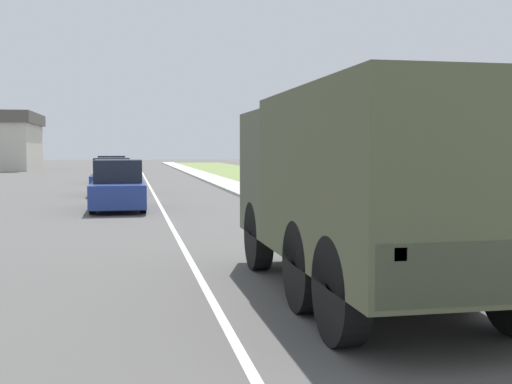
{
  "coord_description": "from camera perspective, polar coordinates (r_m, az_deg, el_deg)",
  "views": [
    {
      "loc": [
        -1.1,
        2.38,
        2.1
      ],
      "look_at": [
        0.85,
        12.27,
        1.42
      ],
      "focal_mm": 45.0,
      "sensor_mm": 36.0,
      "label": 1
    }
  ],
  "objects": [
    {
      "name": "sidewalk_right",
      "position": [
        38.09,
        -2.71,
        0.78
      ],
      "size": [
        1.8,
        120.0,
        0.12
      ],
      "color": "beige",
      "rests_on": "ground"
    },
    {
      "name": "military_truck",
      "position": [
        9.11,
        9.64,
        0.95
      ],
      "size": [
        2.4,
        6.64,
        2.86
      ],
      "color": "#474C38",
      "rests_on": "ground"
    },
    {
      "name": "car_nearest_ahead",
      "position": [
        22.75,
        -12.13,
        0.4
      ],
      "size": [
        1.82,
        4.64,
        1.72
      ],
      "color": "navy",
      "rests_on": "ground"
    },
    {
      "name": "car_third_ahead",
      "position": [
        40.77,
        -12.68,
        1.85
      ],
      "size": [
        1.84,
        4.14,
        1.67
      ],
      "color": "#336B3D",
      "rests_on": "ground"
    },
    {
      "name": "ground_plane",
      "position": [
        37.7,
        -9.49,
        0.6
      ],
      "size": [
        180.0,
        180.0,
        0.0
      ],
      "primitive_type": "plane",
      "color": "#565451"
    },
    {
      "name": "car_second_ahead",
      "position": [
        30.44,
        -12.66,
        1.22
      ],
      "size": [
        1.83,
        4.63,
        1.69
      ],
      "color": "navy",
      "rests_on": "ground"
    },
    {
      "name": "pickup_truck",
      "position": [
        16.56,
        20.58,
        -0.56
      ],
      "size": [
        1.93,
        5.56,
        1.86
      ],
      "color": "navy",
      "rests_on": "grass_strip_right"
    },
    {
      "name": "lane_centre_stripe",
      "position": [
        37.7,
        -9.49,
        0.61
      ],
      "size": [
        0.12,
        120.0,
        0.0
      ],
      "color": "silver",
      "rests_on": "ground"
    },
    {
      "name": "grass_strip_right",
      "position": [
        38.98,
        3.7,
        0.77
      ],
      "size": [
        7.0,
        120.0,
        0.02
      ],
      "color": "olive",
      "rests_on": "ground"
    }
  ]
}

